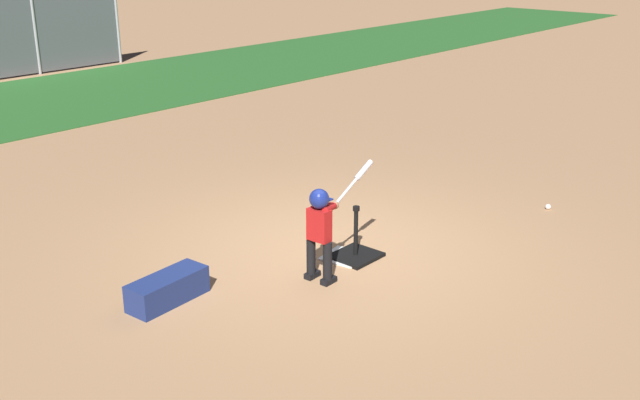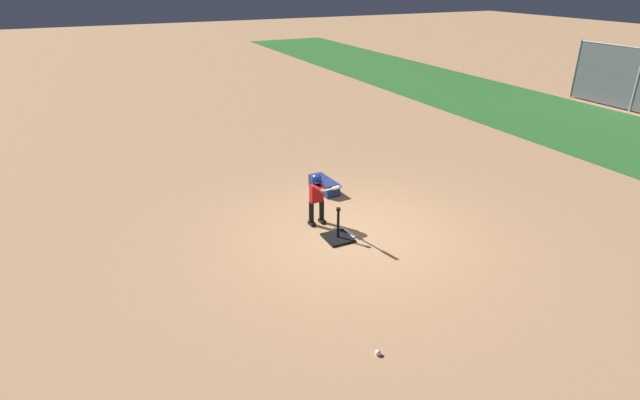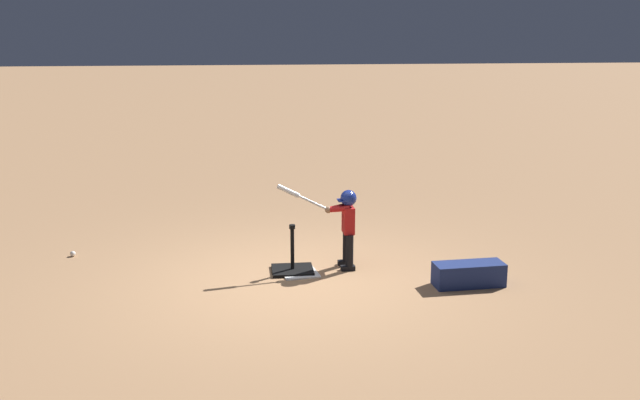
{
  "view_description": "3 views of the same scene",
  "coord_description": "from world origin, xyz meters",
  "views": [
    {
      "loc": [
        -6.05,
        -5.16,
        3.46
      ],
      "look_at": [
        -0.4,
        -0.2,
        0.76
      ],
      "focal_mm": 42.0,
      "sensor_mm": 36.0,
      "label": 1
    },
    {
      "loc": [
        7.02,
        -4.09,
        4.38
      ],
      "look_at": [
        -0.32,
        -0.56,
        0.67
      ],
      "focal_mm": 28.0,
      "sensor_mm": 36.0,
      "label": 2
    },
    {
      "loc": [
        0.64,
        8.6,
        3.1
      ],
      "look_at": [
        -0.33,
        -0.35,
        0.93
      ],
      "focal_mm": 42.0,
      "sensor_mm": 36.0,
      "label": 3
    }
  ],
  "objects": [
    {
      "name": "ground_plane",
      "position": [
        0.0,
        0.0,
        0.0
      ],
      "size": [
        90.0,
        90.0,
        0.0
      ],
      "primitive_type": "plane",
      "color": "#AD7F56"
    },
    {
      "name": "home_plate",
      "position": [
        -0.07,
        -0.27,
        0.01
      ],
      "size": [
        0.5,
        0.5,
        0.02
      ],
      "primitive_type": "cube",
      "rotation": [
        0.0,
        0.0,
        0.16
      ],
      "color": "white",
      "rests_on": "ground_plane"
    },
    {
      "name": "baseball",
      "position": [
        2.91,
        -1.31,
        0.04
      ],
      "size": [
        0.07,
        0.07,
        0.07
      ],
      "primitive_type": "sphere",
      "color": "white",
      "rests_on": "ground_plane"
    },
    {
      "name": "batting_tee",
      "position": [
        0.02,
        -0.37,
        0.07
      ],
      "size": [
        0.52,
        0.47,
        0.62
      ],
      "color": "black",
      "rests_on": "ground_plane"
    },
    {
      "name": "batter_child",
      "position": [
        -0.66,
        -0.45,
        0.65
      ],
      "size": [
        1.01,
        0.32,
        1.13
      ],
      "color": "black",
      "rests_on": "ground_plane"
    },
    {
      "name": "equipment_bag",
      "position": [
        -2.04,
        0.36,
        0.14
      ],
      "size": [
        0.86,
        0.38,
        0.28
      ],
      "primitive_type": "cube",
      "rotation": [
        0.0,
        0.0,
        0.07
      ],
      "color": "navy",
      "rests_on": "ground_plane"
    }
  ]
}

